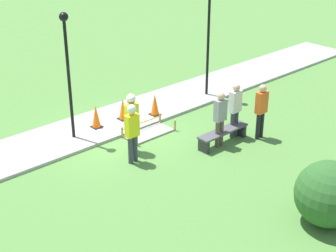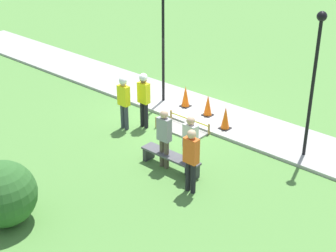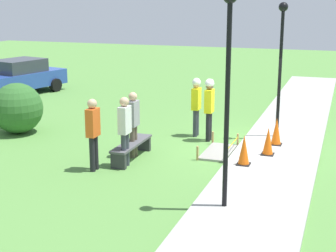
# 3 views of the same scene
# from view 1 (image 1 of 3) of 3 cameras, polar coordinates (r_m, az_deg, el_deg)

# --- Properties ---
(ground_plane) EXTENTS (60.00, 60.00, 0.00)m
(ground_plane) POSITION_cam_1_polar(r_m,az_deg,el_deg) (16.88, -5.40, -1.34)
(ground_plane) COLOR #51843D
(sidewalk) EXTENTS (28.00, 2.31, 0.10)m
(sidewalk) POSITION_cam_1_polar(r_m,az_deg,el_deg) (17.71, -7.68, 0.04)
(sidewalk) COLOR #9E9E99
(sidewalk) RESTS_ON ground_plane
(wet_concrete_patch) EXTENTS (1.69, 0.81, 0.39)m
(wet_concrete_patch) POSITION_cam_1_polar(r_m,az_deg,el_deg) (17.05, -2.13, -0.80)
(wet_concrete_patch) COLOR gray
(wet_concrete_patch) RESTS_ON ground_plane
(traffic_cone_near_patch) EXTENTS (0.34, 0.34, 0.78)m
(traffic_cone_near_patch) POSITION_cam_1_polar(r_m,az_deg,el_deg) (18.15, -1.47, 2.41)
(traffic_cone_near_patch) COLOR black
(traffic_cone_near_patch) RESTS_ON sidewalk
(traffic_cone_far_patch) EXTENTS (0.34, 0.34, 0.76)m
(traffic_cone_far_patch) POSITION_cam_1_polar(r_m,az_deg,el_deg) (17.86, -5.02, 1.88)
(traffic_cone_far_patch) COLOR black
(traffic_cone_far_patch) RESTS_ON sidewalk
(traffic_cone_sidewalk_edge) EXTENTS (0.34, 0.34, 0.79)m
(traffic_cone_sidewalk_edge) POSITION_cam_1_polar(r_m,az_deg,el_deg) (17.34, -7.98, 1.06)
(traffic_cone_sidewalk_edge) COLOR black
(traffic_cone_sidewalk_edge) RESTS_ON sidewalk
(park_bench) EXTENTS (1.93, 0.44, 0.47)m
(park_bench) POSITION_cam_1_polar(r_m,az_deg,el_deg) (16.41, 6.11, -0.88)
(park_bench) COLOR #2D2D33
(park_bench) RESTS_ON ground_plane
(worker_supervisor) EXTENTS (0.40, 0.27, 1.85)m
(worker_supervisor) POSITION_cam_1_polar(r_m,az_deg,el_deg) (14.91, -4.00, -0.23)
(worker_supervisor) COLOR #383D47
(worker_supervisor) RESTS_ON ground_plane
(worker_assistant) EXTENTS (0.40, 0.28, 1.92)m
(worker_assistant) POSITION_cam_1_polar(r_m,az_deg,el_deg) (15.49, -4.06, 0.97)
(worker_assistant) COLOR black
(worker_assistant) RESTS_ON ground_plane
(bystander_in_orange_shirt) EXTENTS (0.40, 0.24, 1.85)m
(bystander_in_orange_shirt) POSITION_cam_1_polar(r_m,az_deg,el_deg) (16.65, 10.29, 1.98)
(bystander_in_orange_shirt) COLOR black
(bystander_in_orange_shirt) RESTS_ON ground_plane
(bystander_in_gray_shirt) EXTENTS (0.40, 0.24, 1.84)m
(bystander_in_gray_shirt) POSITION_cam_1_polar(r_m,az_deg,el_deg) (16.61, 7.45, 2.10)
(bystander_in_gray_shirt) COLOR #383D47
(bystander_in_gray_shirt) RESTS_ON ground_plane
(bystander_in_white_shirt) EXTENTS (0.40, 0.24, 1.81)m
(bystander_in_white_shirt) POSITION_cam_1_polar(r_m,az_deg,el_deg) (15.95, 5.80, 1.12)
(bystander_in_white_shirt) COLOR brown
(bystander_in_white_shirt) RESTS_ON ground_plane
(lamppost_near) EXTENTS (0.28, 0.28, 4.05)m
(lamppost_near) POSITION_cam_1_polar(r_m,az_deg,el_deg) (15.98, -11.11, 7.35)
(lamppost_near) COLOR black
(lamppost_near) RESTS_ON sidewalk
(lamppost_far) EXTENTS (0.28, 0.28, 4.34)m
(lamppost_far) POSITION_cam_1_polar(r_m,az_deg,el_deg) (19.36, 4.54, 11.30)
(lamppost_far) COLOR black
(lamppost_far) RESTS_ON sidewalk
(shrub_rounded_near) EXTENTS (1.63, 1.63, 1.63)m
(shrub_rounded_near) POSITION_cam_1_polar(r_m,az_deg,el_deg) (12.92, 17.36, -7.21)
(shrub_rounded_near) COLOR #2D6028
(shrub_rounded_near) RESTS_ON ground_plane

